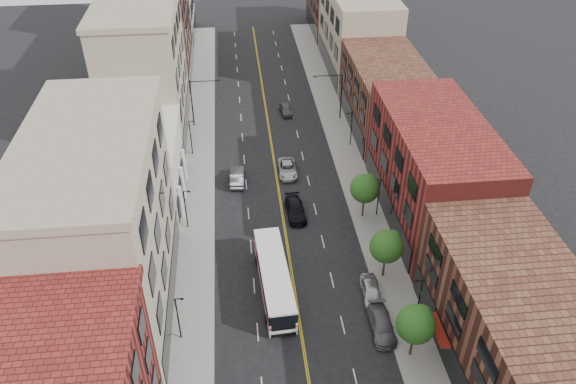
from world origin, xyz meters
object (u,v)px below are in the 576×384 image
object	(u,v)px
city_bus	(274,277)
car_parked_mid	(381,325)
car_lane_c	(286,109)
car_parked_far	(371,291)
car_lane_a	(295,210)
car_lane_b	(287,169)
car_lane_behind	(237,177)

from	to	relation	value
city_bus	car_parked_mid	bearing A→B (deg)	-36.14
car_lane_c	car_parked_mid	bearing A→B (deg)	-89.85
car_parked_mid	car_parked_far	distance (m)	4.25
car_parked_far	car_lane_a	size ratio (longest dim) A/B	0.88
car_lane_a	car_lane_b	size ratio (longest dim) A/B	1.03
car_parked_far	car_lane_a	distance (m)	15.06
car_lane_c	car_lane_a	bearing A→B (deg)	-98.98
car_parked_mid	car_lane_behind	xyz separation A→B (m)	(-12.51, 25.70, 0.06)
car_lane_behind	car_lane_a	world-z (taller)	car_lane_behind
car_lane_b	car_lane_c	distance (m)	16.68
car_lane_c	car_lane_behind	bearing A→B (deg)	-119.98
car_parked_mid	car_lane_b	distance (m)	27.63
car_parked_far	car_lane_c	xyz separation A→B (m)	(-4.40, 39.35, -0.07)
city_bus	car_lane_behind	bearing A→B (deg)	95.92
car_parked_mid	car_lane_b	xyz separation A→B (m)	(-5.90, 26.99, -0.04)
car_lane_a	car_lane_behind	bearing A→B (deg)	127.98
car_lane_b	car_parked_far	bearing A→B (deg)	-74.89
city_bus	car_lane_c	xyz separation A→B (m)	(5.00, 37.49, -1.12)
car_parked_far	car_lane_behind	distance (m)	24.83
city_bus	car_lane_b	bearing A→B (deg)	77.38
car_parked_mid	car_lane_behind	bearing A→B (deg)	117.00
car_lane_b	car_parked_mid	bearing A→B (deg)	-77.10
car_lane_a	car_parked_far	bearing A→B (deg)	-69.96
car_parked_far	car_lane_behind	size ratio (longest dim) A/B	0.94
car_lane_b	car_lane_c	xyz separation A→B (m)	(1.50, 16.61, -0.00)
car_parked_far	car_lane_a	xyz separation A→B (m)	(-5.90, 13.85, -0.02)
car_lane_c	city_bus	bearing A→B (deg)	-103.21
city_bus	car_lane_a	bearing A→B (deg)	70.62
city_bus	car_parked_far	bearing A→B (deg)	-14.33
car_lane_behind	car_lane_c	distance (m)	19.65
city_bus	car_lane_b	size ratio (longest dim) A/B	2.43
car_lane_behind	car_lane_b	bearing A→B (deg)	-166.71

